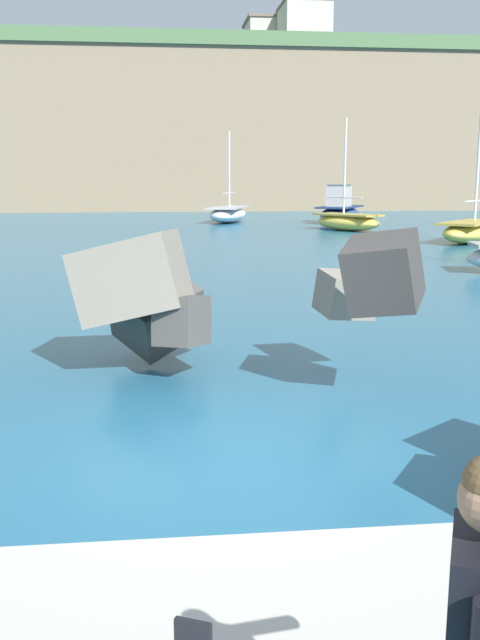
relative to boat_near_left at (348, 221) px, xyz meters
The scene contains 10 objects.
ground_plane 33.96m from the boat_near_left, 106.68° to the right, with size 400.00×400.00×0.00m, color #235B7A.
breakwater_jetty 32.77m from the boat_near_left, 108.57° to the right, with size 31.91×7.40×2.25m.
boat_near_left is the anchor object (origin of this frame).
boat_near_centre 8.87m from the boat_near_left, 66.29° to the right, with size 4.76×4.95×7.05m.
boat_near_right 7.14m from the boat_near_left, 79.52° to the left, with size 4.55×5.86×2.48m.
boat_far_left 10.30m from the boat_near_left, 124.94° to the left, with size 3.69×5.98×5.90m.
mooring_buoy_inner 24.16m from the boat_near_left, 116.54° to the right, with size 0.44×0.44×0.44m.
headland_bluff 41.46m from the boat_near_left, 80.31° to the left, with size 95.51×32.77×15.12m.
station_building_west 51.93m from the boat_near_left, 85.46° to the left, with size 7.86×7.04×5.93m.
station_building_central 45.79m from the boat_near_left, 82.43° to the left, with size 5.14×7.04×6.33m.
Camera 1 is at (-0.60, -6.66, 2.82)m, focal length 40.19 mm.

